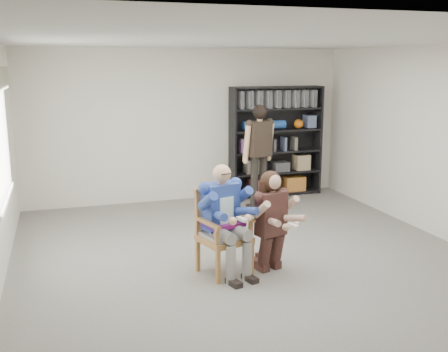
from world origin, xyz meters
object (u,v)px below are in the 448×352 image
object	(u,v)px
armchair	(224,232)
bookshelf	(276,142)
standing_man	(259,158)
kneeling_woman	(273,223)
seated_man	(224,219)

from	to	relation	value
armchair	bookshelf	size ratio (longest dim) A/B	0.50
bookshelf	standing_man	xyz separation A→B (m)	(-0.69, -0.88, -0.13)
armchair	kneeling_woman	distance (m)	0.60
standing_man	kneeling_woman	bearing A→B (deg)	-123.99
kneeling_woman	standing_man	world-z (taller)	standing_man
kneeling_woman	seated_man	bearing A→B (deg)	152.58
seated_man	bookshelf	distance (m)	4.06
kneeling_woman	standing_man	distance (m)	2.83
bookshelf	kneeling_woman	bearing A→B (deg)	-113.64
standing_man	bookshelf	bearing A→B (deg)	35.83
bookshelf	standing_man	world-z (taller)	bookshelf
kneeling_woman	armchair	bearing A→B (deg)	152.58
seated_man	kneeling_woman	size ratio (longest dim) A/B	1.09
armchair	seated_man	size ratio (longest dim) A/B	0.77
armchair	bookshelf	bearing A→B (deg)	42.40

